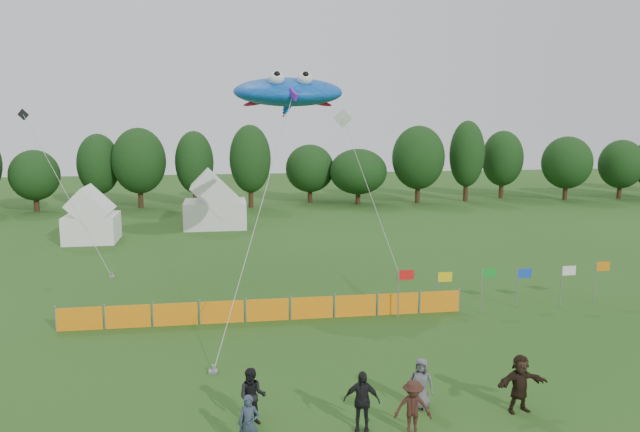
{
  "coord_description": "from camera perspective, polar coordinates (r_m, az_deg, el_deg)",
  "views": [
    {
      "loc": [
        -3.69,
        -17.55,
        9.08
      ],
      "look_at": [
        0.0,
        6.0,
        5.2
      ],
      "focal_mm": 35.0,
      "sensor_mm": 36.0,
      "label": 1
    }
  ],
  "objects": [
    {
      "name": "spectator_e",
      "position": [
        20.34,
        9.21,
        -14.86
      ],
      "size": [
        0.94,
        0.8,
        1.63
      ],
      "primitive_type": "imported",
      "rotation": [
        0.0,
        0.0,
        -0.43
      ],
      "color": "#535459",
      "rests_on": "ground"
    },
    {
      "name": "spectator_d",
      "position": [
        18.83,
        3.83,
        -16.52
      ],
      "size": [
        1.13,
        0.68,
        1.8
      ],
      "primitive_type": "imported",
      "rotation": [
        0.0,
        0.0,
        -0.24
      ],
      "color": "black",
      "rests_on": "ground"
    },
    {
      "name": "spectator_c",
      "position": [
        18.74,
        8.49,
        -16.98
      ],
      "size": [
        1.16,
        0.8,
        1.66
      ],
      "primitive_type": "imported",
      "rotation": [
        0.0,
        0.0,
        -0.18
      ],
      "color": "#371C16",
      "rests_on": "ground"
    },
    {
      "name": "spectator_b",
      "position": [
        19.25,
        -6.21,
        -16.09
      ],
      "size": [
        0.92,
        0.77,
        1.72
      ],
      "primitive_type": "imported",
      "rotation": [
        0.0,
        0.0,
        -0.15
      ],
      "color": "black",
      "rests_on": "ground"
    },
    {
      "name": "tent_right",
      "position": [
        51.4,
        -9.57,
        0.96
      ],
      "size": [
        5.04,
        4.03,
        3.56
      ],
      "color": "silver",
      "rests_on": "ground"
    },
    {
      "name": "treeline",
      "position": [
        62.89,
        -4.06,
        4.75
      ],
      "size": [
        104.57,
        8.78,
        8.36
      ],
      "color": "#382314",
      "rests_on": "ground"
    },
    {
      "name": "ground",
      "position": [
        20.1,
        2.78,
        -17.62
      ],
      "size": [
        160.0,
        160.0,
        0.0
      ],
      "primitive_type": "plane",
      "color": "#234C16",
      "rests_on": "ground"
    },
    {
      "name": "spectator_a",
      "position": [
        17.93,
        -6.52,
        -18.33
      ],
      "size": [
        0.64,
        0.49,
        1.59
      ],
      "primitive_type": "imported",
      "rotation": [
        0.0,
        0.0,
        -0.21
      ],
      "color": "#2D384B",
      "rests_on": "ground"
    },
    {
      "name": "stingray_kite",
      "position": [
        34.68,
        -2.93,
        11.2
      ],
      "size": [
        7.24,
        20.75,
        11.37
      ],
      "color": "blue",
      "rests_on": "ground"
    },
    {
      "name": "small_kite_dark",
      "position": [
        39.65,
        -22.43,
        2.43
      ],
      "size": [
        6.12,
        5.44,
        9.47
      ],
      "color": "black",
      "rests_on": "ground"
    },
    {
      "name": "tent_left",
      "position": [
        47.9,
        -20.17,
        -0.29
      ],
      "size": [
        3.64,
        3.64,
        3.21
      ],
      "color": "white",
      "rests_on": "ground"
    },
    {
      "name": "barrier_fence",
      "position": [
        28.12,
        -4.84,
        -8.56
      ],
      "size": [
        17.9,
        0.06,
        1.0
      ],
      "color": "orange",
      "rests_on": "ground"
    },
    {
      "name": "spectator_f",
      "position": [
        20.77,
        17.82,
        -14.37
      ],
      "size": [
        1.74,
        0.71,
        1.82
      ],
      "primitive_type": "imported",
      "rotation": [
        0.0,
        0.0,
        0.11
      ],
      "color": "black",
      "rests_on": "ground"
    },
    {
      "name": "flag_row",
      "position": [
        30.5,
        16.4,
        -5.76
      ],
      "size": [
        10.73,
        0.67,
        2.2
      ],
      "color": "gray",
      "rests_on": "ground"
    },
    {
      "name": "small_kite_white",
      "position": [
        39.52,
        3.37,
        5.48
      ],
      "size": [
        2.58,
        8.5,
        9.5
      ],
      "color": "silver",
      "rests_on": "ground"
    }
  ]
}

